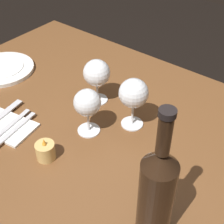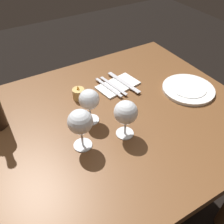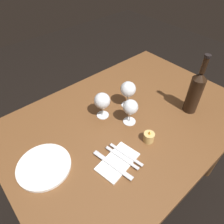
{
  "view_description": "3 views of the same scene",
  "coord_description": "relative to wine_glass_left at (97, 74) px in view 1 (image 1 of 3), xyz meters",
  "views": [
    {
      "loc": [
        -0.48,
        0.54,
        1.4
      ],
      "look_at": [
        -0.03,
        -0.03,
        0.79
      ],
      "focal_mm": 53.15,
      "sensor_mm": 36.0,
      "label": 1
    },
    {
      "loc": [
        -0.27,
        -0.62,
        1.4
      ],
      "look_at": [
        0.04,
        -0.08,
        0.85
      ],
      "focal_mm": 39.67,
      "sensor_mm": 36.0,
      "label": 2
    },
    {
      "loc": [
        0.57,
        0.53,
        1.52
      ],
      "look_at": [
        0.07,
        -0.05,
        0.79
      ],
      "focal_mm": 32.72,
      "sensor_mm": 36.0,
      "label": 3
    }
  ],
  "objects": [
    {
      "name": "dining_table",
      "position": [
        -0.09,
        0.1,
        -0.19
      ],
      "size": [
        1.3,
        0.9,
        0.74
      ],
      "color": "brown",
      "rests_on": "ground"
    },
    {
      "name": "wine_glass_right",
      "position": [
        -0.16,
        0.03,
        0.01
      ],
      "size": [
        0.08,
        0.08,
        0.16
      ],
      "color": "white",
      "rests_on": "dining_table"
    },
    {
      "name": "wine_bottle",
      "position": [
        -0.39,
        0.28,
        0.03
      ],
      "size": [
        0.07,
        0.07,
        0.34
      ],
      "color": "black",
      "rests_on": "dining_table"
    },
    {
      "name": "wine_glass_centre",
      "position": [
        -0.08,
        0.13,
        -0.0
      ],
      "size": [
        0.08,
        0.08,
        0.14
      ],
      "color": "white",
      "rests_on": "dining_table"
    },
    {
      "name": "wine_glass_left",
      "position": [
        0.0,
        0.0,
        0.0
      ],
      "size": [
        0.08,
        0.08,
        0.15
      ],
      "color": "white",
      "rests_on": "dining_table"
    },
    {
      "name": "fork_outer",
      "position": [
        0.09,
        0.27,
        -0.09
      ],
      "size": [
        0.04,
        0.18,
        0.0
      ],
      "color": "silver",
      "rests_on": "folded_napkin"
    },
    {
      "name": "dinner_plate",
      "position": [
        0.39,
        0.08,
        -0.09
      ],
      "size": [
        0.23,
        0.23,
        0.02
      ],
      "color": "white",
      "rests_on": "dining_table"
    },
    {
      "name": "fork_inner",
      "position": [
        0.11,
        0.27,
        -0.09
      ],
      "size": [
        0.04,
        0.18,
        0.0
      ],
      "color": "silver",
      "rests_on": "folded_napkin"
    },
    {
      "name": "folded_napkin",
      "position": [
        0.14,
        0.27,
        -0.1
      ],
      "size": [
        0.21,
        0.14,
        0.01
      ],
      "color": "white",
      "rests_on": "dining_table"
    },
    {
      "name": "votive_candle",
      "position": [
        -0.06,
        0.28,
        -0.08
      ],
      "size": [
        0.05,
        0.05,
        0.07
      ],
      "color": "#DBB266",
      "rests_on": "dining_table"
    }
  ]
}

